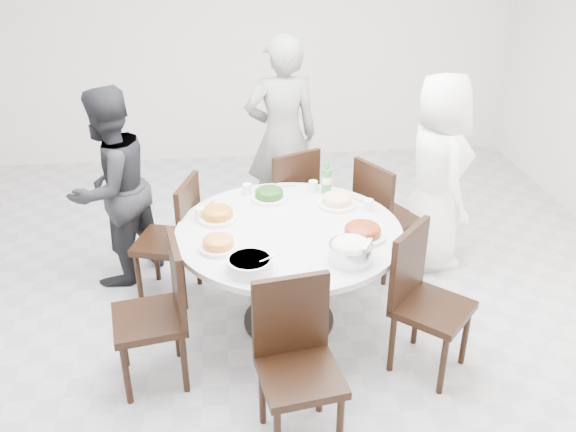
{
  "coord_description": "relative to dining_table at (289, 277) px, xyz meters",
  "views": [
    {
      "loc": [
        -0.29,
        -3.73,
        2.67
      ],
      "look_at": [
        0.11,
        -0.18,
        0.82
      ],
      "focal_mm": 38.0,
      "sensor_mm": 36.0,
      "label": 1
    }
  ],
  "objects": [
    {
      "name": "floor",
      "position": [
        -0.11,
        0.23,
        -0.38
      ],
      "size": [
        6.0,
        6.0,
        0.01
      ],
      "primitive_type": "cube",
      "color": "#B5B5BA",
      "rests_on": "ground"
    },
    {
      "name": "wall_back",
      "position": [
        -0.11,
        3.23,
        1.02
      ],
      "size": [
        6.0,
        0.01,
        2.8
      ],
      "primitive_type": "cube",
      "color": "white",
      "rests_on": "ground"
    },
    {
      "name": "dining_table",
      "position": [
        0.0,
        0.0,
        0.0
      ],
      "size": [
        1.5,
        1.5,
        0.75
      ],
      "primitive_type": "cylinder",
      "color": "silver",
      "rests_on": "floor"
    },
    {
      "name": "chair_ne",
      "position": [
        0.86,
        0.62,
        0.1
      ],
      "size": [
        0.57,
        0.57,
        0.95
      ],
      "primitive_type": "cube",
      "rotation": [
        0.0,
        0.0,
        2.07
      ],
      "color": "black",
      "rests_on": "floor"
    },
    {
      "name": "chair_n",
      "position": [
        0.07,
        1.01,
        0.1
      ],
      "size": [
        0.56,
        0.56,
        0.95
      ],
      "primitive_type": "cube",
      "rotation": [
        0.0,
        0.0,
        3.58
      ],
      "color": "black",
      "rests_on": "floor"
    },
    {
      "name": "chair_nw",
      "position": [
        -0.85,
        0.44,
        0.1
      ],
      "size": [
        0.52,
        0.52,
        0.95
      ],
      "primitive_type": "cube",
      "rotation": [
        0.0,
        0.0,
        4.42
      ],
      "color": "black",
      "rests_on": "floor"
    },
    {
      "name": "chair_sw",
      "position": [
        -0.9,
        -0.49,
        0.1
      ],
      "size": [
        0.49,
        0.49,
        0.95
      ],
      "primitive_type": "cube",
      "rotation": [
        0.0,
        0.0,
        4.89
      ],
      "color": "black",
      "rests_on": "floor"
    },
    {
      "name": "chair_s",
      "position": [
        -0.06,
        -1.07,
        0.1
      ],
      "size": [
        0.48,
        0.48,
        0.95
      ],
      "primitive_type": "cube",
      "rotation": [
        0.0,
        0.0,
        6.44
      ],
      "color": "black",
      "rests_on": "floor"
    },
    {
      "name": "chair_se",
      "position": [
        0.83,
        -0.57,
        0.1
      ],
      "size": [
        0.59,
        0.59,
        0.95
      ],
      "primitive_type": "cube",
      "rotation": [
        0.0,
        0.0,
        7.1
      ],
      "color": "black",
      "rests_on": "floor"
    },
    {
      "name": "diner_right",
      "position": [
        1.24,
        0.71,
        0.41
      ],
      "size": [
        0.57,
        0.81,
        1.58
      ],
      "primitive_type": "imported",
      "rotation": [
        0.0,
        0.0,
        1.67
      ],
      "color": "white",
      "rests_on": "floor"
    },
    {
      "name": "diner_middle",
      "position": [
        0.1,
        1.42,
        0.5
      ],
      "size": [
        0.68,
        0.49,
        1.75
      ],
      "primitive_type": "imported",
      "rotation": [
        0.0,
        0.0,
        3.26
      ],
      "color": "black",
      "rests_on": "floor"
    },
    {
      "name": "diner_left",
      "position": [
        -1.25,
        0.75,
        0.39
      ],
      "size": [
        0.91,
        0.95,
        1.54
      ],
      "primitive_type": "imported",
      "rotation": [
        0.0,
        0.0,
        4.07
      ],
      "color": "black",
      "rests_on": "floor"
    },
    {
      "name": "dish_greens",
      "position": [
        -0.09,
        0.46,
        0.41
      ],
      "size": [
        0.26,
        0.26,
        0.07
      ],
      "primitive_type": "cylinder",
      "color": "white",
      "rests_on": "dining_table"
    },
    {
      "name": "dish_pale",
      "position": [
        0.38,
        0.31,
        0.41
      ],
      "size": [
        0.27,
        0.27,
        0.07
      ],
      "primitive_type": "cylinder",
      "color": "white",
      "rests_on": "dining_table"
    },
    {
      "name": "dish_orange",
      "position": [
        -0.47,
        0.18,
        0.41
      ],
      "size": [
        0.27,
        0.27,
        0.07
      ],
      "primitive_type": "cylinder",
      "color": "white",
      "rests_on": "dining_table"
    },
    {
      "name": "dish_redbrown",
      "position": [
        0.46,
        -0.16,
        0.41
      ],
      "size": [
        0.3,
        0.3,
        0.07
      ],
      "primitive_type": "cylinder",
      "color": "white",
      "rests_on": "dining_table"
    },
    {
      "name": "dish_tofu",
      "position": [
        -0.46,
        -0.21,
        0.41
      ],
      "size": [
        0.25,
        0.25,
        0.06
      ],
      "primitive_type": "cylinder",
      "color": "white",
      "rests_on": "dining_table"
    },
    {
      "name": "rice_bowl",
      "position": [
        0.32,
        -0.44,
        0.43
      ],
      "size": [
        0.27,
        0.27,
        0.11
      ],
      "primitive_type": "cylinder",
      "color": "silver",
      "rests_on": "dining_table"
    },
    {
      "name": "soup_bowl",
      "position": [
        -0.28,
        -0.49,
        0.42
      ],
      "size": [
        0.27,
        0.27,
        0.08
      ],
      "primitive_type": "cylinder",
      "color": "white",
      "rests_on": "dining_table"
    },
    {
      "name": "beverage_bottle",
      "position": [
        0.34,
        0.52,
        0.5
      ],
      "size": [
        0.07,
        0.07,
        0.25
      ],
      "primitive_type": "cylinder",
      "color": "#327E41",
      "rests_on": "dining_table"
    },
    {
      "name": "tea_cups",
      "position": [
        0.0,
        0.66,
        0.42
      ],
      "size": [
        0.07,
        0.07,
        0.08
      ],
      "primitive_type": "cylinder",
      "color": "white",
      "rests_on": "dining_table"
    },
    {
      "name": "chopsticks",
      "position": [
        -0.02,
        0.65,
        0.38
      ],
      "size": [
        0.24,
        0.04,
        0.01
      ],
      "primitive_type": null,
      "color": "tan",
      "rests_on": "dining_table"
    }
  ]
}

